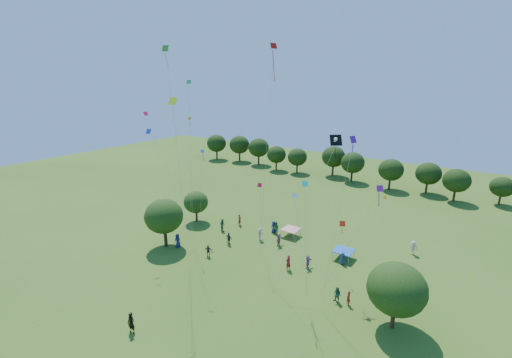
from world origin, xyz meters
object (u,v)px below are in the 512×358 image
(tent_red_stripe, at_px, (291,229))
(pirate_kite, at_px, (334,143))
(near_tree_west, at_px, (164,216))
(man_in_black, at_px, (131,323))
(near_tree_east, at_px, (397,289))
(near_tree_north, at_px, (196,202))
(red_high_kite, at_px, (271,95))
(tent_blue, at_px, (344,251))

(tent_red_stripe, distance_m, pirate_kite, 16.73)
(near_tree_west, height_order, man_in_black, near_tree_west)
(near_tree_west, relative_size, near_tree_east, 1.05)
(near_tree_north, bearing_deg, pirate_kite, -6.26)
(near_tree_west, height_order, red_high_kite, red_high_kite)
(near_tree_north, bearing_deg, near_tree_east, -13.59)
(man_in_black, relative_size, pirate_kite, 0.14)
(near_tree_east, bearing_deg, pirate_kite, 149.20)
(near_tree_north, distance_m, pirate_kite, 24.97)
(near_tree_north, bearing_deg, near_tree_west, -73.72)
(near_tree_north, xyz_separation_m, man_in_black, (12.19, -20.51, -2.15))
(near_tree_east, height_order, red_high_kite, red_high_kite)
(red_high_kite, bearing_deg, pirate_kite, 16.70)
(near_tree_north, distance_m, tent_blue, 22.59)
(pirate_kite, xyz_separation_m, red_high_kite, (-6.36, -1.91, 4.60))
(tent_red_stripe, relative_size, red_high_kite, 0.10)
(tent_red_stripe, xyz_separation_m, red_high_kite, (1.42, -7.88, 18.16))
(tent_blue, height_order, pirate_kite, pirate_kite)
(near_tree_east, distance_m, tent_red_stripe, 19.54)
(tent_red_stripe, relative_size, man_in_black, 1.15)
(tent_red_stripe, bearing_deg, near_tree_north, -166.01)
(tent_red_stripe, height_order, man_in_black, man_in_black)
(tent_blue, bearing_deg, man_in_black, -114.71)
(tent_red_stripe, bearing_deg, near_tree_west, -135.55)
(near_tree_west, xyz_separation_m, pirate_kite, (19.67, 5.69, 10.46))
(near_tree_north, bearing_deg, man_in_black, -59.27)
(pirate_kite, distance_m, red_high_kite, 8.08)
(near_tree_west, height_order, near_tree_east, near_tree_west)
(near_tree_north, distance_m, near_tree_east, 31.13)
(tent_blue, bearing_deg, tent_red_stripe, 167.45)
(near_tree_north, xyz_separation_m, pirate_kite, (22.03, -2.42, 11.49))
(pirate_kite, height_order, red_high_kite, red_high_kite)
(man_in_black, height_order, red_high_kite, red_high_kite)
(tent_blue, relative_size, red_high_kite, 0.10)
(tent_blue, bearing_deg, near_tree_east, -49.14)
(near_tree_west, distance_m, tent_blue, 22.56)
(near_tree_west, xyz_separation_m, man_in_black, (9.82, -12.40, -3.19))
(near_tree_north, height_order, tent_red_stripe, near_tree_north)
(pirate_kite, bearing_deg, near_tree_west, -163.85)
(near_tree_west, xyz_separation_m, near_tree_east, (27.88, 0.79, -0.33))
(near_tree_east, relative_size, red_high_kite, 0.26)
(near_tree_west, distance_m, pirate_kite, 22.99)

